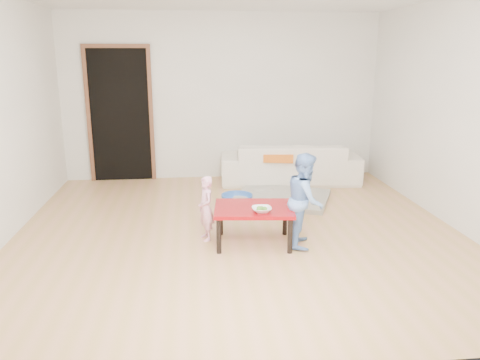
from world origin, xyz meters
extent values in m
cube|color=tan|center=(0.00, 0.00, 0.00)|extent=(5.00, 5.00, 0.01)
cube|color=beige|center=(0.00, 2.50, 1.30)|extent=(5.00, 0.02, 2.60)
cube|color=beige|center=(2.50, 0.00, 1.30)|extent=(0.02, 5.00, 2.60)
imported|color=silver|center=(1.03, 2.05, 0.31)|extent=(2.20, 1.00, 0.62)
cube|color=orange|center=(0.80, 1.79, 0.47)|extent=(0.51, 0.47, 0.12)
imported|color=white|center=(0.18, -0.57, 0.43)|extent=(0.20, 0.20, 0.05)
imported|color=pink|center=(-0.37, -0.23, 0.35)|extent=(0.23, 0.29, 0.71)
imported|color=#5F8EDD|center=(0.65, -0.48, 0.49)|extent=(0.48, 0.56, 0.99)
imported|color=blue|center=(0.08, 0.98, 0.07)|extent=(0.42, 0.42, 0.13)
camera|label=1|loc=(-0.51, -5.00, 1.94)|focal=35.00mm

